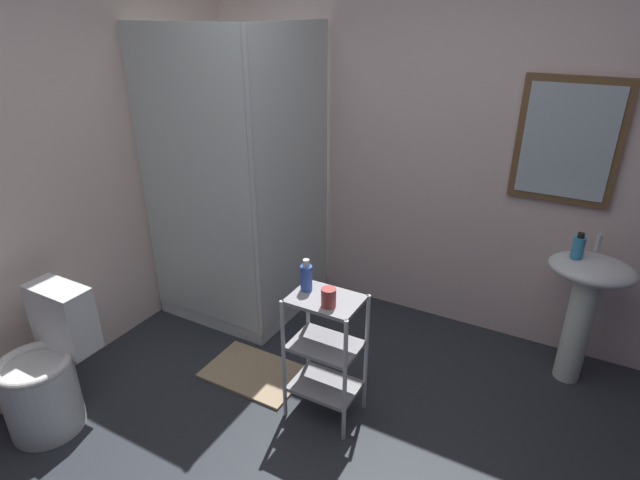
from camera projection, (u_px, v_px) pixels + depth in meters
wall_back at (453, 146)px, 3.27m from camera, size 4.20×0.14×2.50m
shower_stall at (247, 253)px, 3.64m from camera, size 0.92×0.92×2.00m
pedestal_sink at (586, 295)px, 2.89m from camera, size 0.46×0.37×0.81m
sink_faucet at (598, 242)px, 2.86m from camera, size 0.03×0.03×0.10m
toilet at (47, 374)px, 2.67m from camera, size 0.37×0.49×0.76m
storage_cart at (325, 348)px, 2.67m from camera, size 0.38×0.28×0.74m
hand_soap_bottle at (578, 247)px, 2.78m from camera, size 0.06×0.06×0.15m
shampoo_bottle_blue at (306, 277)px, 2.59m from camera, size 0.06×0.06×0.17m
rinse_cup at (329, 297)px, 2.46m from camera, size 0.07×0.07×0.10m
bath_mat at (254, 373)px, 3.14m from camera, size 0.60×0.40×0.02m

